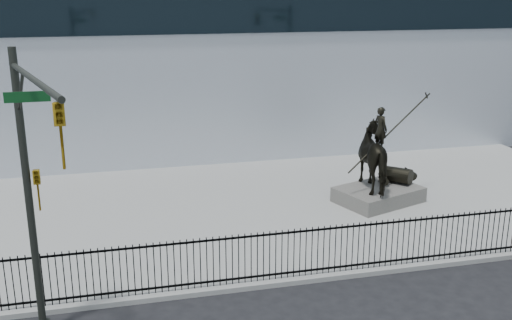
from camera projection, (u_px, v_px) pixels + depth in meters
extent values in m
plane|color=black|center=(314.00, 302.00, 16.25)|extent=(120.00, 120.00, 0.00)
cube|color=#989895|center=(254.00, 209.00, 22.75)|extent=(30.00, 12.00, 0.15)
cube|color=white|center=(199.00, 55.00, 33.63)|extent=(44.00, 14.00, 9.00)
cube|color=black|center=(300.00, 271.00, 17.33)|extent=(22.00, 0.05, 0.05)
cube|color=black|center=(301.00, 231.00, 16.98)|extent=(22.00, 0.05, 0.05)
cube|color=black|center=(301.00, 252.00, 17.16)|extent=(22.00, 0.03, 1.50)
cube|color=#4F4D49|center=(378.00, 195.00, 23.26)|extent=(3.62, 3.03, 0.58)
imported|color=black|center=(381.00, 157.00, 22.83)|extent=(2.79, 3.00, 2.46)
imported|color=black|center=(381.00, 129.00, 22.46)|extent=(0.58, 0.71, 1.66)
cylinder|color=black|center=(388.00, 134.00, 22.76)|extent=(3.75, 1.38, 2.50)
cylinder|color=#252823|center=(29.00, 199.00, 13.85)|extent=(0.18, 0.18, 7.00)
cylinder|color=#252823|center=(32.00, 78.00, 11.14)|extent=(1.47, 4.84, 0.12)
imported|color=#B48814|center=(61.00, 136.00, 9.47)|extent=(0.18, 0.22, 1.10)
imported|color=#B48814|center=(38.00, 191.00, 13.85)|extent=(0.16, 0.20, 1.00)
cube|color=#0C3F19|center=(27.00, 97.00, 12.09)|extent=(0.90, 0.03, 0.22)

